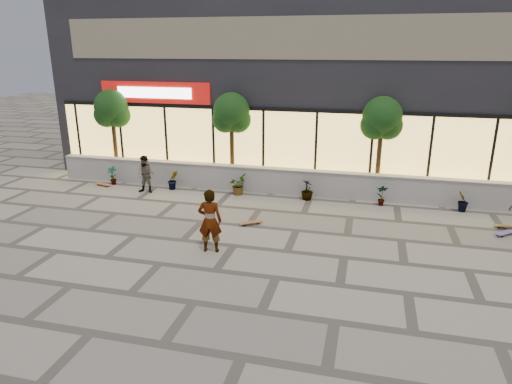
% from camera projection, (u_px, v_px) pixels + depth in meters
% --- Properties ---
extents(ground, '(80.00, 80.00, 0.00)m').
position_uv_depth(ground, '(276.00, 278.00, 11.77)').
color(ground, '#A39E8D').
rests_on(ground, ground).
extents(planter_wall, '(22.00, 0.42, 1.04)m').
position_uv_depth(planter_wall, '(312.00, 183.00, 18.07)').
color(planter_wall, '#BAB6B1').
rests_on(planter_wall, ground).
extents(retail_building, '(24.00, 9.17, 8.50)m').
position_uv_depth(retail_building, '(329.00, 78.00, 22.00)').
color(retail_building, '#232227').
rests_on(retail_building, ground).
extents(shrub_a, '(0.43, 0.29, 0.81)m').
position_uv_depth(shrub_a, '(113.00, 175.00, 19.57)').
color(shrub_a, '#123914').
rests_on(shrub_a, ground).
extents(shrub_b, '(0.57, 0.57, 0.81)m').
position_uv_depth(shrub_b, '(173.00, 180.00, 18.92)').
color(shrub_b, '#123914').
rests_on(shrub_b, ground).
extents(shrub_c, '(0.68, 0.77, 0.81)m').
position_uv_depth(shrub_c, '(238.00, 185.00, 18.27)').
color(shrub_c, '#123914').
rests_on(shrub_c, ground).
extents(shrub_d, '(0.64, 0.64, 0.81)m').
position_uv_depth(shrub_d, '(307.00, 190.00, 17.63)').
color(shrub_d, '#123914').
rests_on(shrub_d, ground).
extents(shrub_e, '(0.46, 0.35, 0.81)m').
position_uv_depth(shrub_e, '(382.00, 195.00, 16.98)').
color(shrub_e, '#123914').
rests_on(shrub_e, ground).
extents(shrub_f, '(0.55, 0.57, 0.81)m').
position_uv_depth(shrub_f, '(463.00, 201.00, 16.33)').
color(shrub_f, '#123914').
rests_on(shrub_f, ground).
extents(tree_west, '(1.60, 1.50, 3.92)m').
position_uv_depth(tree_west, '(112.00, 111.00, 20.05)').
color(tree_west, '#473419').
rests_on(tree_west, ground).
extents(tree_midwest, '(1.60, 1.50, 3.92)m').
position_uv_depth(tree_midwest, '(231.00, 115.00, 18.78)').
color(tree_midwest, '#473419').
rests_on(tree_midwest, ground).
extents(tree_mideast, '(1.60, 1.50, 3.92)m').
position_uv_depth(tree_mideast, '(382.00, 121.00, 17.39)').
color(tree_mideast, '#473419').
rests_on(tree_mideast, ground).
extents(skater_center, '(0.75, 0.55, 1.88)m').
position_uv_depth(skater_center, '(210.00, 221.00, 13.03)').
color(skater_center, silver).
rests_on(skater_center, ground).
extents(skater_left, '(0.76, 0.59, 1.54)m').
position_uv_depth(skater_left, '(146.00, 175.00, 18.36)').
color(skater_left, tan).
rests_on(skater_left, ground).
extents(skateboard_center, '(0.76, 0.61, 0.09)m').
position_uv_depth(skateboard_center, '(251.00, 222.00, 15.24)').
color(skateboard_center, brown).
rests_on(skateboard_center, ground).
extents(skateboard_left, '(0.79, 0.39, 0.09)m').
position_uv_depth(skateboard_left, '(103.00, 184.00, 19.46)').
color(skateboard_left, '#DC5F29').
rests_on(skateboard_left, ground).
extents(skateboard_right_near, '(0.74, 0.20, 0.09)m').
position_uv_depth(skateboard_right_near, '(506.00, 226.00, 14.94)').
color(skateboard_right_near, '#915F2F').
rests_on(skateboard_right_near, ground).
extents(skateboard_right_far, '(0.79, 0.71, 0.10)m').
position_uv_depth(skateboard_right_far, '(506.00, 233.00, 14.40)').
color(skateboard_right_far, '#5B4F92').
rests_on(skateboard_right_far, ground).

